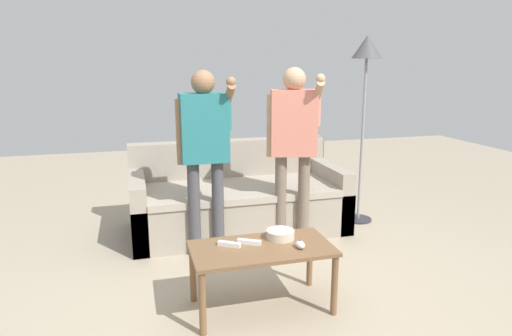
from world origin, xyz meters
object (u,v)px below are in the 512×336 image
(couch, at_px, (237,200))
(game_remote_nunchuk, at_px, (300,245))
(snack_bowl, at_px, (280,234))
(player_left, at_px, (205,142))
(game_remote_wand_near, at_px, (229,244))
(player_right, at_px, (293,136))
(game_remote_wand_far, at_px, (249,242))
(floor_lamp, at_px, (366,66))
(coffee_table, at_px, (262,255))

(couch, height_order, game_remote_nunchuk, couch)
(couch, xyz_separation_m, snack_bowl, (-0.03, -1.43, 0.18))
(player_left, distance_m, game_remote_wand_near, 1.06)
(couch, bearing_deg, game_remote_nunchuk, -88.54)
(snack_bowl, height_order, player_left, player_left)
(player_right, relative_size, game_remote_wand_far, 10.13)
(player_left, bearing_deg, game_remote_nunchuk, -67.70)
(snack_bowl, bearing_deg, couch, 88.75)
(snack_bowl, xyz_separation_m, game_remote_nunchuk, (0.07, -0.19, -0.01))
(player_right, bearing_deg, snack_bowl, -114.80)
(snack_bowl, bearing_deg, game_remote_wand_near, -173.79)
(snack_bowl, bearing_deg, player_left, 112.68)
(player_right, xyz_separation_m, game_remote_wand_far, (-0.65, -0.93, -0.54))
(player_left, bearing_deg, game_remote_wand_far, -81.60)
(couch, xyz_separation_m, game_remote_wand_far, (-0.26, -1.46, 0.17))
(floor_lamp, bearing_deg, snack_bowl, -135.14)
(coffee_table, height_order, player_right, player_right)
(coffee_table, relative_size, player_right, 0.59)
(floor_lamp, distance_m, player_right, 1.15)
(snack_bowl, xyz_separation_m, game_remote_wand_far, (-0.23, -0.04, -0.01))
(player_left, bearing_deg, game_remote_wand_near, -90.02)
(game_remote_nunchuk, height_order, player_right, player_right)
(game_remote_nunchuk, bearing_deg, game_remote_wand_far, 153.15)
(player_left, height_order, player_right, player_right)
(game_remote_nunchuk, bearing_deg, coffee_table, 159.21)
(snack_bowl, height_order, game_remote_wand_far, snack_bowl)
(couch, height_order, game_remote_wand_near, couch)
(floor_lamp, xyz_separation_m, game_remote_wand_near, (-1.68, -1.34, -1.13))
(coffee_table, height_order, game_remote_wand_near, game_remote_wand_near)
(couch, xyz_separation_m, game_remote_wand_near, (-0.40, -1.47, 0.17))
(game_remote_wand_near, distance_m, game_remote_wand_far, 0.14)
(couch, height_order, coffee_table, couch)
(game_remote_nunchuk, bearing_deg, snack_bowl, 110.52)
(player_left, distance_m, player_right, 0.78)
(couch, relative_size, game_remote_nunchuk, 23.32)
(coffee_table, xyz_separation_m, player_right, (0.58, 1.00, 0.62))
(floor_lamp, bearing_deg, coffee_table, -136.32)
(couch, xyz_separation_m, player_left, (-0.40, -0.55, 0.70))
(player_left, bearing_deg, coffee_table, -78.26)
(player_right, bearing_deg, couch, 125.85)
(couch, bearing_deg, floor_lamp, -5.58)
(coffee_table, bearing_deg, game_remote_wand_near, 162.74)
(floor_lamp, height_order, player_right, floor_lamp)
(player_left, height_order, game_remote_wand_far, player_left)
(snack_bowl, distance_m, game_remote_nunchuk, 0.21)
(couch, bearing_deg, game_remote_wand_near, -105.24)
(coffee_table, height_order, floor_lamp, floor_lamp)
(couch, relative_size, game_remote_wand_near, 13.81)
(floor_lamp, height_order, game_remote_wand_near, floor_lamp)
(player_left, distance_m, game_remote_wand_far, 1.07)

